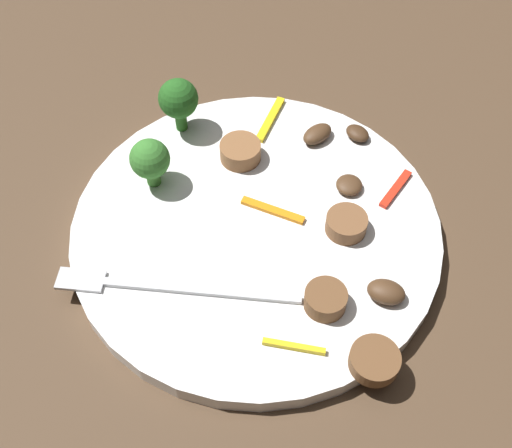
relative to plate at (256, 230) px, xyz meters
name	(u,v)px	position (x,y,z in m)	size (l,w,h in m)	color
ground_plane	(256,236)	(0.00, 0.00, -0.01)	(1.40, 1.40, 0.00)	#4C3826
plate	(256,230)	(0.00, 0.00, 0.00)	(0.29, 0.29, 0.02)	white
fork	(159,287)	(0.06, 0.07, 0.01)	(0.18, 0.03, 0.00)	silver
broccoli_floret_0	(178,100)	(0.08, -0.09, 0.04)	(0.03, 0.03, 0.05)	#296420
broccoli_floret_1	(150,160)	(0.09, -0.03, 0.04)	(0.03, 0.03, 0.04)	#408630
sausage_slice_0	(240,151)	(0.03, -0.07, 0.02)	(0.03, 0.03, 0.02)	brown
sausage_slice_1	(346,224)	(-0.07, -0.01, 0.02)	(0.03, 0.03, 0.01)	brown
sausage_slice_2	(374,360)	(-0.10, 0.10, 0.01)	(0.03, 0.03, 0.01)	brown
sausage_slice_3	(326,299)	(-0.06, 0.06, 0.02)	(0.03, 0.03, 0.02)	brown
mushroom_0	(317,134)	(-0.04, -0.10, 0.01)	(0.03, 0.02, 0.01)	#4C331E
mushroom_1	(357,133)	(-0.07, -0.11, 0.01)	(0.02, 0.02, 0.01)	#422B19
mushroom_2	(349,185)	(-0.07, -0.05, 0.01)	(0.02, 0.02, 0.01)	#4C331E
mushroom_3	(386,292)	(-0.10, 0.05, 0.01)	(0.03, 0.02, 0.01)	#4C331E
pepper_strip_0	(273,210)	(-0.01, -0.01, 0.01)	(0.05, 0.01, 0.00)	orange
pepper_strip_1	(396,189)	(-0.11, -0.05, 0.01)	(0.04, 0.01, 0.00)	red
pepper_strip_2	(294,346)	(-0.04, 0.10, 0.01)	(0.04, 0.00, 0.00)	yellow
pepper_strip_3	(270,119)	(0.01, -0.11, 0.01)	(0.06, 0.01, 0.00)	yellow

